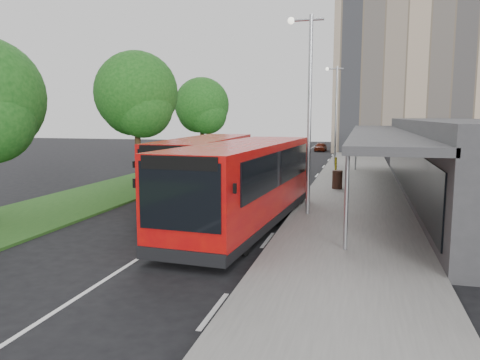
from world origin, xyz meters
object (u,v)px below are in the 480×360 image
object	(u,v)px
bus_second	(205,168)
car_near	(321,147)
lamp_post_near	(308,103)
lamp_post_far	(335,109)
tree_far	(202,109)
litter_bin	(337,180)
bus_main	(245,184)
car_far	(299,143)
bollard	(336,164)
tree_mid	(137,99)

from	to	relation	value
bus_second	car_near	size ratio (longest dim) A/B	3.55
car_near	lamp_post_near	bearing A→B (deg)	-83.50
car_near	lamp_post_far	bearing A→B (deg)	-79.02
lamp_post_near	tree_far	bearing A→B (deg)	120.29
bus_second	litter_bin	size ratio (longest dim) A/B	10.87
bus_main	litter_bin	size ratio (longest dim) A/B	11.23
car_far	car_near	bearing A→B (deg)	-77.63
lamp_post_far	car_far	world-z (taller)	lamp_post_far
bus_main	lamp_post_near	bearing A→B (deg)	51.33
tree_far	bus_second	bearing A→B (deg)	-70.39
tree_far	lamp_post_near	size ratio (longest dim) A/B	0.93
lamp_post_near	car_far	size ratio (longest dim) A/B	2.33
bollard	car_near	bearing A→B (deg)	97.67
lamp_post_near	bus_second	size ratio (longest dim) A/B	0.73
bollard	litter_bin	bearing A→B (deg)	-86.35
lamp_post_far	bollard	world-z (taller)	lamp_post_far
tree_mid	lamp_post_near	bearing A→B (deg)	-32.36
litter_bin	car_near	world-z (taller)	litter_bin
lamp_post_near	lamp_post_far	size ratio (longest dim) A/B	1.00
litter_bin	car_far	distance (m)	36.54
lamp_post_near	bus_main	world-z (taller)	lamp_post_near
litter_bin	bollard	world-z (taller)	bollard
car_near	tree_mid	bearing A→B (deg)	-103.39
bollard	lamp_post_near	bearing A→B (deg)	-91.52
bus_main	car_near	bearing A→B (deg)	94.81
lamp_post_near	tree_mid	bearing A→B (deg)	147.64
tree_far	lamp_post_near	bearing A→B (deg)	-59.71
bus_main	bollard	size ratio (longest dim) A/B	10.92
tree_mid	bollard	bearing A→B (deg)	35.91
tree_far	litter_bin	bearing A→B (deg)	-44.51
litter_bin	car_far	world-z (taller)	litter_bin
lamp_post_far	bus_main	world-z (taller)	lamp_post_far
tree_far	bus_main	xyz separation A→B (m)	(9.06, -21.28, -3.18)
bus_second	litter_bin	world-z (taller)	bus_second
tree_mid	car_far	size ratio (longest dim) A/B	2.36
bus_main	car_far	xyz separation A→B (m)	(-3.75, 45.34, -1.06)
litter_bin	bollard	distance (m)	8.22
lamp_post_far	tree_mid	bearing A→B (deg)	-130.68
bus_main	litter_bin	xyz separation A→B (m)	(2.99, 9.43, -0.97)
lamp_post_far	lamp_post_near	bearing A→B (deg)	-90.00
tree_mid	car_far	bearing A→B (deg)	81.62
car_near	bus_second	bearing A→B (deg)	-92.20
tree_far	bus_main	bearing A→B (deg)	-66.93
tree_far	bollard	size ratio (longest dim) A/B	7.14
bus_main	bus_second	bearing A→B (deg)	126.88
tree_mid	bus_main	size ratio (longest dim) A/B	0.71
bus_second	car_far	xyz separation A→B (m)	(-0.43, 40.16, -1.02)
bollard	car_far	bearing A→B (deg)	102.66
tree_mid	bus_main	bearing A→B (deg)	-45.67
lamp_post_near	lamp_post_far	distance (m)	20.00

